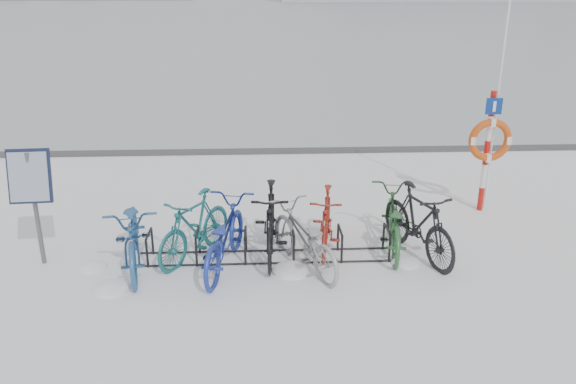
{
  "coord_description": "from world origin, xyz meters",
  "views": [
    {
      "loc": [
        -0.09,
        -7.75,
        3.85
      ],
      "look_at": [
        0.31,
        0.6,
        0.85
      ],
      "focal_mm": 35.0,
      "sensor_mm": 36.0,
      "label": 1
    }
  ],
  "objects": [
    {
      "name": "snow_drifts",
      "position": [
        -0.42,
        -0.42,
        0.0
      ],
      "size": [
        5.1,
        1.74,
        0.2
      ],
      "color": "white",
      "rests_on": "ground"
    },
    {
      "name": "bike_rack",
      "position": [
        0.0,
        0.0,
        0.18
      ],
      "size": [
        4.0,
        0.48,
        0.46
      ],
      "color": "black",
      "rests_on": "ground"
    },
    {
      "name": "quay_edge",
      "position": [
        0.0,
        5.9,
        0.05
      ],
      "size": [
        400.0,
        0.25,
        0.1
      ],
      "primitive_type": "cube",
      "color": "#3F3F42",
      "rests_on": "ground"
    },
    {
      "name": "bike_6",
      "position": [
        1.95,
        0.28,
        0.49
      ],
      "size": [
        0.93,
        1.96,
        0.99
      ],
      "primitive_type": "imported",
      "rotation": [
        0.0,
        0.0,
        2.99
      ],
      "color": "#2C5E33",
      "rests_on": "ground"
    },
    {
      "name": "bike_1",
      "position": [
        -1.13,
        0.13,
        0.52
      ],
      "size": [
        1.31,
        1.74,
        1.04
      ],
      "primitive_type": "imported",
      "rotation": [
        0.0,
        0.0,
        -0.54
      ],
      "color": "#185D62",
      "rests_on": "ground"
    },
    {
      "name": "lifebuoy_station",
      "position": [
        3.96,
        1.75,
        1.36
      ],
      "size": [
        0.78,
        0.22,
        4.04
      ],
      "color": "#B0130E",
      "rests_on": "ground"
    },
    {
      "name": "bike_4",
      "position": [
        0.5,
        -0.3,
        0.48
      ],
      "size": [
        1.37,
        1.94,
        0.97
      ],
      "primitive_type": "imported",
      "rotation": [
        0.0,
        0.0,
        3.58
      ],
      "color": "#94979B",
      "rests_on": "ground"
    },
    {
      "name": "bike_2",
      "position": [
        -0.66,
        -0.24,
        0.52
      ],
      "size": [
        1.08,
        2.07,
        1.03
      ],
      "primitive_type": "imported",
      "rotation": [
        0.0,
        0.0,
        2.93
      ],
      "color": "navy",
      "rests_on": "ground"
    },
    {
      "name": "bike_3",
      "position": [
        0.03,
        0.14,
        0.57
      ],
      "size": [
        0.63,
        1.92,
        1.14
      ],
      "primitive_type": "imported",
      "rotation": [
        0.0,
        0.0,
        -0.05
      ],
      "color": "black",
      "rests_on": "ground"
    },
    {
      "name": "ground",
      "position": [
        0.0,
        0.0,
        0.0
      ],
      "size": [
        900.0,
        900.0,
        0.0
      ],
      "primitive_type": "plane",
      "color": "white",
      "rests_on": "ground"
    },
    {
      "name": "bike_0",
      "position": [
        -1.99,
        -0.13,
        0.54
      ],
      "size": [
        1.1,
        2.16,
        1.08
      ],
      "primitive_type": "imported",
      "rotation": [
        0.0,
        0.0,
        0.19
      ],
      "color": "#265388",
      "rests_on": "ground"
    },
    {
      "name": "info_board",
      "position": [
        -3.39,
        -0.03,
        1.28
      ],
      "size": [
        0.6,
        0.26,
        1.77
      ],
      "rotation": [
        0.0,
        0.0,
        0.07
      ],
      "color": "#595B5E",
      "rests_on": "ground"
    },
    {
      "name": "ice_sheet",
      "position": [
        0.0,
        155.0,
        0.01
      ],
      "size": [
        400.0,
        298.0,
        0.02
      ],
      "primitive_type": "cube",
      "color": "#A3B0B8",
      "rests_on": "ground"
    },
    {
      "name": "bike_5",
      "position": [
        0.9,
        0.27,
        0.5
      ],
      "size": [
        0.74,
        1.73,
        1.01
      ],
      "primitive_type": "imported",
      "rotation": [
        0.0,
        0.0,
        -0.16
      ],
      "color": "maroon",
      "rests_on": "ground"
    },
    {
      "name": "bike_7",
      "position": [
        2.27,
        0.02,
        0.57
      ],
      "size": [
        1.1,
        1.95,
        1.13
      ],
      "primitive_type": "imported",
      "rotation": [
        0.0,
        0.0,
        0.32
      ],
      "color": "black",
      "rests_on": "ground"
    }
  ]
}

